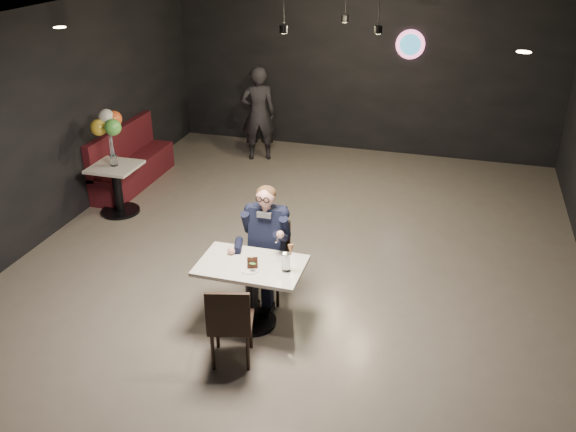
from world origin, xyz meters
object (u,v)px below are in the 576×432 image
(chair_far, at_px, (268,262))
(balloon_vase, at_px, (114,160))
(chair_near, at_px, (231,320))
(sundae_glass, at_px, (286,262))
(booth_bench, at_px, (132,157))
(side_table, at_px, (117,187))
(seated_man, at_px, (267,242))
(passerby, at_px, (258,114))
(main_table, at_px, (252,294))

(chair_far, height_order, balloon_vase, chair_far)
(chair_near, bearing_deg, sundae_glass, 41.91)
(chair_far, xyz_separation_m, booth_bench, (-3.11, 2.52, 0.02))
(chair_near, relative_size, side_table, 1.12)
(seated_man, relative_size, passerby, 0.86)
(chair_far, relative_size, booth_bench, 0.48)
(balloon_vase, bearing_deg, seated_man, -28.37)
(chair_far, xyz_separation_m, sundae_glass, (0.39, -0.58, 0.39))
(seated_man, bearing_deg, main_table, -90.00)
(main_table, bearing_deg, balloon_vase, 143.67)
(side_table, xyz_separation_m, passerby, (1.28, 2.73, 0.43))
(main_table, bearing_deg, chair_near, -90.00)
(main_table, xyz_separation_m, balloon_vase, (-2.81, 2.07, 0.46))
(booth_bench, relative_size, side_table, 2.35)
(balloon_vase, bearing_deg, passerby, 64.88)
(sundae_glass, relative_size, side_table, 0.24)
(chair_near, distance_m, booth_bench, 4.82)
(side_table, bearing_deg, passerby, 64.88)
(balloon_vase, bearing_deg, side_table, 0.00)
(side_table, bearing_deg, main_table, -36.33)
(chair_far, bearing_deg, passerby, 109.87)
(main_table, distance_m, sundae_glass, 0.61)
(chair_near, height_order, passerby, passerby)
(seated_man, xyz_separation_m, sundae_glass, (0.39, -0.58, 0.13))
(main_table, height_order, seated_man, seated_man)
(chair_far, xyz_separation_m, balloon_vase, (-2.81, 1.52, 0.37))
(chair_near, distance_m, side_table, 3.89)
(booth_bench, distance_m, side_table, 1.05)
(booth_bench, bearing_deg, sundae_glass, -41.49)
(chair_far, bearing_deg, sundae_glass, -56.16)
(balloon_vase, relative_size, passerby, 0.10)
(booth_bench, height_order, balloon_vase, booth_bench)
(chair_near, relative_size, booth_bench, 0.48)
(sundae_glass, height_order, balloon_vase, sundae_glass)
(main_table, relative_size, sundae_glass, 5.65)
(booth_bench, bearing_deg, main_table, -44.59)
(chair_far, relative_size, side_table, 1.12)
(chair_far, distance_m, seated_man, 0.26)
(booth_bench, distance_m, balloon_vase, 1.10)
(main_table, distance_m, balloon_vase, 3.52)
(chair_near, xyz_separation_m, seated_man, (0.00, 1.16, 0.26))
(booth_bench, height_order, side_table, booth_bench)
(passerby, bearing_deg, booth_bench, 26.64)
(sundae_glass, bearing_deg, chair_far, 123.84)
(chair_near, relative_size, seated_man, 0.64)
(main_table, relative_size, side_table, 1.34)
(chair_far, xyz_separation_m, side_table, (-2.81, 1.52, -0.05))
(chair_near, bearing_deg, side_table, 121.71)
(chair_far, bearing_deg, main_table, -90.00)
(chair_near, distance_m, passerby, 5.64)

